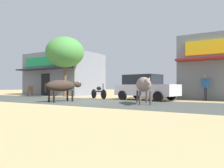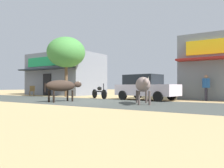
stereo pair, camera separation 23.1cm
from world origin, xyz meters
name	(u,v)px [view 2 (the right image)]	position (x,y,z in m)	size (l,w,h in m)	color
ground	(83,101)	(0.00, 0.00, 0.00)	(80.00, 80.00, 0.00)	tan
asphalt_road	(83,101)	(0.00, 0.00, 0.00)	(72.00, 5.32, 0.00)	#414641
storefront_left_cafe	(66,75)	(-8.25, 7.16, 2.12)	(7.18, 5.96, 4.24)	slate
roadside_tree	(66,52)	(-4.76, 3.54, 3.74)	(3.20, 3.20, 5.04)	brown
parked_hatchback_car	(146,87)	(2.67, 3.09, 0.84)	(4.22, 2.38, 1.64)	silver
parked_motorcycle	(99,92)	(-0.81, 2.84, 0.48)	(1.89, 0.95, 1.08)	black
cow_near_brown	(62,86)	(-0.77, -0.90, 0.91)	(1.01, 2.53, 1.24)	#2F231C
cow_far_dark	(143,85)	(3.85, 0.06, 0.97)	(1.69, 2.42, 1.35)	slate
pedestrian_by_shop	(206,86)	(6.13, 4.21, 0.92)	(0.46, 0.61, 1.57)	#262633
cafe_chair_near_tree	(32,90)	(-8.42, 2.95, 0.51)	(0.59, 0.59, 0.92)	brown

